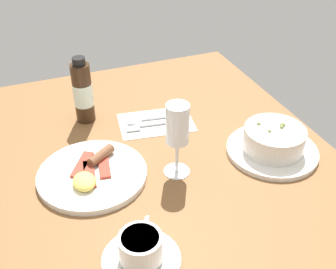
% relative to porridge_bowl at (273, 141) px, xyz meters
% --- Properties ---
extents(ground_plane, '(1.10, 0.84, 0.03)m').
position_rel_porridge_bowl_xyz_m(ground_plane, '(0.03, 0.27, -0.05)').
color(ground_plane, brown).
extents(porridge_bowl, '(0.22, 0.22, 0.08)m').
position_rel_porridge_bowl_xyz_m(porridge_bowl, '(0.00, 0.00, 0.00)').
color(porridge_bowl, silver).
rests_on(porridge_bowl, ground_plane).
extents(cutlery_setting, '(0.15, 0.21, 0.01)m').
position_rel_porridge_bowl_xyz_m(cutlery_setting, '(0.22, 0.22, -0.03)').
color(cutlery_setting, silver).
rests_on(cutlery_setting, ground_plane).
extents(coffee_cup, '(0.14, 0.14, 0.06)m').
position_rel_porridge_bowl_xyz_m(coffee_cup, '(-0.18, 0.39, -0.01)').
color(coffee_cup, silver).
rests_on(coffee_cup, ground_plane).
extents(wine_glass, '(0.06, 0.06, 0.17)m').
position_rel_porridge_bowl_xyz_m(wine_glass, '(0.02, 0.24, 0.09)').
color(wine_glass, white).
rests_on(wine_glass, ground_plane).
extents(sauce_bottle_brown, '(0.05, 0.05, 0.18)m').
position_rel_porridge_bowl_xyz_m(sauce_bottle_brown, '(0.31, 0.38, 0.05)').
color(sauce_bottle_brown, '#382314').
rests_on(sauce_bottle_brown, ground_plane).
extents(breakfast_plate, '(0.24, 0.24, 0.04)m').
position_rel_porridge_bowl_xyz_m(breakfast_plate, '(0.07, 0.42, -0.02)').
color(breakfast_plate, silver).
rests_on(breakfast_plate, ground_plane).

